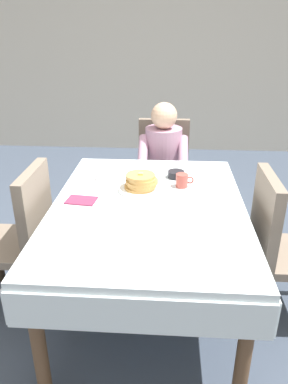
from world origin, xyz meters
name	(u,v)px	position (x,y,z in m)	size (l,w,h in m)	color
ground_plane	(148,305)	(0.00, 0.00, 0.00)	(14.00, 14.00, 0.00)	#3D4756
back_wall	(163,29)	(0.00, 3.40, 1.60)	(12.00, 0.16, 3.20)	beige
dining_table_main	(148,218)	(0.00, 0.00, 0.65)	(1.12, 1.52, 0.74)	silver
chair_diner	(163,167)	(0.07, 1.17, 0.53)	(0.44, 0.45, 0.93)	#7A6B5B
diner_person	(163,158)	(0.07, 1.01, 0.67)	(0.40, 0.43, 1.12)	#B2849E
chair_left_side	(22,231)	(-0.77, 0.00, 0.53)	(0.45, 0.44, 0.93)	#7A6B5B
chair_right_side	(280,240)	(0.77, 0.00, 0.53)	(0.45, 0.44, 0.93)	#7A6B5B
plate_breakfast	(141,189)	(-0.06, 0.19, 0.75)	(0.28, 0.28, 0.02)	white
breakfast_stack	(141,181)	(-0.06, 0.19, 0.80)	(0.21, 0.20, 0.10)	tan
cup_coffee	(182,180)	(0.20, 0.26, 0.78)	(0.11, 0.08, 0.08)	#B24C42
bowl_butter	(176,174)	(0.16, 0.42, 0.76)	(0.11, 0.11, 0.04)	black
syrup_pitcher	(99,176)	(-0.34, 0.32, 0.78)	(0.08, 0.08, 0.07)	silver
fork_left_of_plate	(110,190)	(-0.25, 0.17, 0.74)	(0.18, 0.01, 0.01)	silver
knife_right_of_plate	(171,192)	(0.13, 0.17, 0.74)	(0.20, 0.01, 0.01)	silver
spoon_near_edge	(145,213)	(-0.01, -0.11, 0.74)	(0.15, 0.01, 0.01)	silver
napkin_folded	(81,200)	(-0.39, 0.02, 0.74)	(0.17, 0.12, 0.01)	#8C2D4C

